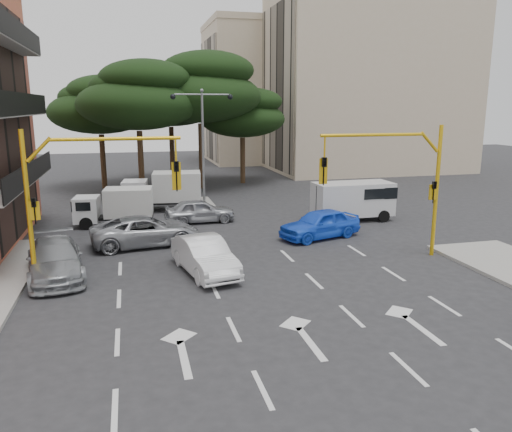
{
  "coord_description": "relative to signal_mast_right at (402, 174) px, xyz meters",
  "views": [
    {
      "loc": [
        -4.87,
        -17.65,
        6.81
      ],
      "look_at": [
        0.94,
        5.18,
        1.6
      ],
      "focal_mm": 35.0,
      "sensor_mm": 36.0,
      "label": 1
    }
  ],
  "objects": [
    {
      "name": "ground",
      "position": [
        -6.8,
        -1.99,
        -3.88
      ],
      "size": [
        120.0,
        120.0,
        0.0
      ],
      "primitive_type": "plane",
      "color": "#28282B",
      "rests_on": "ground"
    },
    {
      "name": "median_strip",
      "position": [
        -6.8,
        14.01,
        -3.81
      ],
      "size": [
        1.4,
        6.0,
        0.15
      ],
      "primitive_type": "cube",
      "color": "gray",
      "rests_on": "ground"
    },
    {
      "name": "apartment_beige_near",
      "position": [
        13.15,
        30.01,
        5.47
      ],
      "size": [
        20.2,
        12.15,
        18.7
      ],
      "color": "beige",
      "rests_on": "ground"
    },
    {
      "name": "apartment_beige_far",
      "position": [
        6.15,
        42.01,
        4.47
      ],
      "size": [
        16.2,
        12.15,
        16.7
      ],
      "color": "beige",
      "rests_on": "ground"
    },
    {
      "name": "pine_left_near",
      "position": [
        -10.75,
        19.96,
        3.72
      ],
      "size": [
        9.15,
        9.15,
        10.23
      ],
      "color": "#382616",
      "rests_on": "ground"
    },
    {
      "name": "pine_center",
      "position": [
        -5.75,
        21.96,
        4.41
      ],
      "size": [
        9.98,
        9.98,
        11.16
      ],
      "color": "#382616",
      "rests_on": "ground"
    },
    {
      "name": "pine_left_far",
      "position": [
        -13.75,
        23.96,
        3.03
      ],
      "size": [
        8.32,
        8.32,
        9.3
      ],
      "color": "#382616",
      "rests_on": "ground"
    },
    {
      "name": "pine_right",
      "position": [
        -1.75,
        23.96,
        2.33
      ],
      "size": [
        7.49,
        7.49,
        8.37
      ],
      "color": "#382616",
      "rests_on": "ground"
    },
    {
      "name": "pine_back",
      "position": [
        -7.75,
        26.96,
        3.72
      ],
      "size": [
        9.15,
        9.15,
        10.23
      ],
      "color": "#382616",
      "rests_on": "ground"
    },
    {
      "name": "signal_mast_right",
      "position": [
        0.0,
        0.0,
        0.0
      ],
      "size": [
        5.79,
        0.37,
        6.0
      ],
      "color": "gold",
      "rests_on": "ground"
    },
    {
      "name": "signal_mast_left",
      "position": [
        -13.61,
        0.0,
        0.0
      ],
      "size": [
        5.79,
        0.37,
        6.0
      ],
      "color": "gold",
      "rests_on": "ground"
    },
    {
      "name": "street_lamp_center",
      "position": [
        -6.8,
        14.01,
        1.54
      ],
      "size": [
        4.16,
        0.36,
        7.77
      ],
      "color": "slate",
      "rests_on": "median_strip"
    },
    {
      "name": "car_white_hatch",
      "position": [
        -8.87,
        0.04,
        -3.13
      ],
      "size": [
        2.46,
        4.79,
        1.5
      ],
      "primitive_type": "imported",
      "rotation": [
        0.0,
        0.0,
        0.2
      ],
      "color": "silver",
      "rests_on": "ground"
    },
    {
      "name": "car_blue_compact",
      "position": [
        -2.15,
        4.2,
        -3.12
      ],
      "size": [
        4.82,
        3.07,
        1.53
      ],
      "primitive_type": "imported",
      "rotation": [
        0.0,
        0.0,
        -1.27
      ],
      "color": "blue",
      "rests_on": "ground"
    },
    {
      "name": "car_silver_wagon",
      "position": [
        -14.8,
        1.07,
        -3.14
      ],
      "size": [
        2.87,
        5.41,
        1.49
      ],
      "primitive_type": "imported",
      "rotation": [
        0.0,
        0.0,
        0.16
      ],
      "color": "#94979B",
      "rests_on": "ground"
    },
    {
      "name": "car_silver_cross_a",
      "position": [
        -11.08,
        5.01,
        -3.15
      ],
      "size": [
        5.6,
        3.17,
        1.47
      ],
      "primitive_type": "imported",
      "rotation": [
        0.0,
        0.0,
        1.71
      ],
      "color": "#A3A5AB",
      "rests_on": "ground"
    },
    {
      "name": "car_silver_cross_b",
      "position": [
        -7.77,
        9.35,
        -3.18
      ],
      "size": [
        4.21,
        1.83,
        1.41
      ],
      "primitive_type": "imported",
      "rotation": [
        0.0,
        0.0,
        1.61
      ],
      "color": "#A5A7AD",
      "rests_on": "ground"
    },
    {
      "name": "van_white",
      "position": [
        1.33,
        7.68,
        -2.71
      ],
      "size": [
        4.73,
        2.17,
        2.36
      ],
      "primitive_type": null,
      "rotation": [
        0.0,
        0.0,
        -1.56
      ],
      "color": "silver",
      "rests_on": "ground"
    },
    {
      "name": "box_truck_a",
      "position": [
        -12.64,
        9.74,
        -2.79
      ],
      "size": [
        4.61,
        2.29,
        2.19
      ],
      "primitive_type": null,
      "rotation": [
        0.0,
        0.0,
        1.47
      ],
      "color": "white",
      "rests_on": "ground"
    },
    {
      "name": "box_truck_b",
      "position": [
        -9.62,
        13.51,
        -2.61
      ],
      "size": [
        5.39,
        2.75,
        2.55
      ],
      "primitive_type": null,
      "rotation": [
        0.0,
        0.0,
        1.46
      ],
      "color": "silver",
      "rests_on": "ground"
    }
  ]
}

